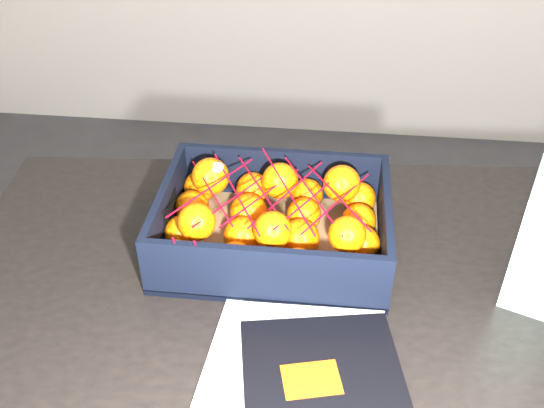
# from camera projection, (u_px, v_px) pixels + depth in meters

# --- Properties ---
(table) EXTENTS (1.25, 0.88, 0.75)m
(table) POSITION_uv_depth(u_px,v_px,m) (321.00, 350.00, 0.99)
(table) COLOR black
(table) RESTS_ON ground
(magazine_stack) EXTENTS (0.31, 0.33, 0.02)m
(magazine_stack) POSITION_uv_depth(u_px,v_px,m) (305.00, 391.00, 0.80)
(magazine_stack) COLOR silver
(magazine_stack) RESTS_ON table
(produce_crate) EXTENTS (0.37, 0.28, 0.11)m
(produce_crate) POSITION_uv_depth(u_px,v_px,m) (274.00, 230.00, 1.03)
(produce_crate) COLOR olive
(produce_crate) RESTS_ON table
(clementine_heap) EXTENTS (0.35, 0.26, 0.11)m
(clementine_heap) POSITION_uv_depth(u_px,v_px,m) (272.00, 220.00, 1.01)
(clementine_heap) COLOR #FF6505
(clementine_heap) RESTS_ON produce_crate
(mesh_net) EXTENTS (0.30, 0.25, 0.09)m
(mesh_net) POSITION_uv_depth(u_px,v_px,m) (267.00, 199.00, 0.98)
(mesh_net) COLOR red
(mesh_net) RESTS_ON clementine_heap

